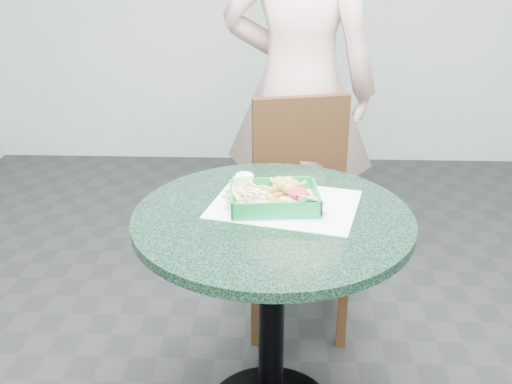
{
  "coord_description": "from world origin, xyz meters",
  "views": [
    {
      "loc": [
        0.01,
        -1.58,
        1.55
      ],
      "look_at": [
        -0.05,
        0.1,
        0.8
      ],
      "focal_mm": 42.0,
      "sensor_mm": 36.0,
      "label": 1
    }
  ],
  "objects_px": {
    "diner_person": "(300,43)",
    "cafe_table": "(272,270)",
    "sauce_ramekin": "(248,184)",
    "dining_chair": "(300,198)",
    "food_basket": "(274,207)",
    "crab_sandwich": "(286,195)"
  },
  "relations": [
    {
      "from": "diner_person",
      "to": "sauce_ramekin",
      "type": "xyz_separation_m",
      "value": [
        -0.18,
        -0.77,
        -0.31
      ]
    },
    {
      "from": "crab_sandwich",
      "to": "cafe_table",
      "type": "bearing_deg",
      "value": -117.79
    },
    {
      "from": "dining_chair",
      "to": "diner_person",
      "type": "xyz_separation_m",
      "value": [
        -0.01,
        0.28,
        0.57
      ]
    },
    {
      "from": "dining_chair",
      "to": "crab_sandwich",
      "type": "distance_m",
      "value": 0.63
    },
    {
      "from": "cafe_table",
      "to": "diner_person",
      "type": "relative_size",
      "value": 0.38
    },
    {
      "from": "diner_person",
      "to": "sauce_ramekin",
      "type": "height_order",
      "value": "diner_person"
    },
    {
      "from": "crab_sandwich",
      "to": "food_basket",
      "type": "bearing_deg",
      "value": -147.57
    },
    {
      "from": "cafe_table",
      "to": "sauce_ramekin",
      "type": "height_order",
      "value": "sauce_ramekin"
    },
    {
      "from": "cafe_table",
      "to": "crab_sandwich",
      "type": "xyz_separation_m",
      "value": [
        0.04,
        0.08,
        0.22
      ]
    },
    {
      "from": "diner_person",
      "to": "cafe_table",
      "type": "bearing_deg",
      "value": 95.8
    },
    {
      "from": "diner_person",
      "to": "food_basket",
      "type": "bearing_deg",
      "value": 95.62
    },
    {
      "from": "cafe_table",
      "to": "diner_person",
      "type": "bearing_deg",
      "value": 83.88
    },
    {
      "from": "cafe_table",
      "to": "dining_chair",
      "type": "height_order",
      "value": "dining_chair"
    },
    {
      "from": "diner_person",
      "to": "crab_sandwich",
      "type": "relative_size",
      "value": 18.63
    },
    {
      "from": "cafe_table",
      "to": "sauce_ramekin",
      "type": "bearing_deg",
      "value": 117.67
    },
    {
      "from": "cafe_table",
      "to": "dining_chair",
      "type": "xyz_separation_m",
      "value": [
        0.11,
        0.64,
        -0.05
      ]
    },
    {
      "from": "diner_person",
      "to": "food_basket",
      "type": "relative_size",
      "value": 8.41
    },
    {
      "from": "sauce_ramekin",
      "to": "diner_person",
      "type": "bearing_deg",
      "value": 76.79
    },
    {
      "from": "food_basket",
      "to": "crab_sandwich",
      "type": "relative_size",
      "value": 2.22
    },
    {
      "from": "dining_chair",
      "to": "food_basket",
      "type": "height_order",
      "value": "dining_chair"
    },
    {
      "from": "sauce_ramekin",
      "to": "food_basket",
      "type": "bearing_deg",
      "value": -50.54
    },
    {
      "from": "dining_chair",
      "to": "cafe_table",
      "type": "bearing_deg",
      "value": -112.28
    }
  ]
}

